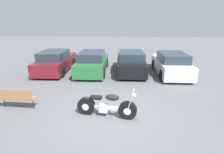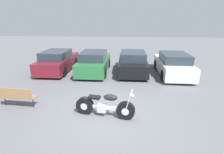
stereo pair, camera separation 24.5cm
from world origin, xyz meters
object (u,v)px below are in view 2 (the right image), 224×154
Objects in this scene: parked_car_black at (133,63)px; parked_car_maroon at (58,61)px; parked_car_white at (173,65)px; motorcycle at (104,106)px; parked_car_green at (94,62)px; park_bench at (16,95)px.

parked_car_maroon is at bearing -179.62° from parked_car_black.
parked_car_black is at bearing 171.84° from parked_car_white.
parked_car_white is at bearing -2.49° from parked_car_maroon.
parked_car_black is (5.23, 0.03, 0.00)m from parked_car_maroon.
parked_car_green is (-1.36, 5.67, 0.26)m from motorcycle.
parked_car_green is 5.23m from parked_car_white.
parked_car_maroon is at bearing 177.49° from parked_car_green.
parked_car_black is at bearing 77.81° from motorcycle.
park_bench is (0.30, -5.40, -0.14)m from parked_car_maroon.
parked_car_maroon is 1.00× the size of parked_car_black.
parked_car_white is (2.61, -0.37, 0.00)m from parked_car_black.
park_bench is (-4.93, -5.43, -0.14)m from parked_car_black.
parked_car_green is at bearing -2.51° from parked_car_maroon.
parked_car_green is at bearing 66.38° from park_bench.
parked_car_green is 2.80× the size of park_bench.
parked_car_maroon is 5.23m from parked_car_black.
parked_car_green is 1.00× the size of parked_car_black.
park_bench is (-2.31, -5.29, -0.14)m from parked_car_green.
parked_car_black is at bearing 3.26° from parked_car_green.
parked_car_black is (1.26, 5.82, 0.26)m from motorcycle.
parked_car_black is 7.34m from park_bench.
parked_car_maroon reaches higher than motorcycle.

